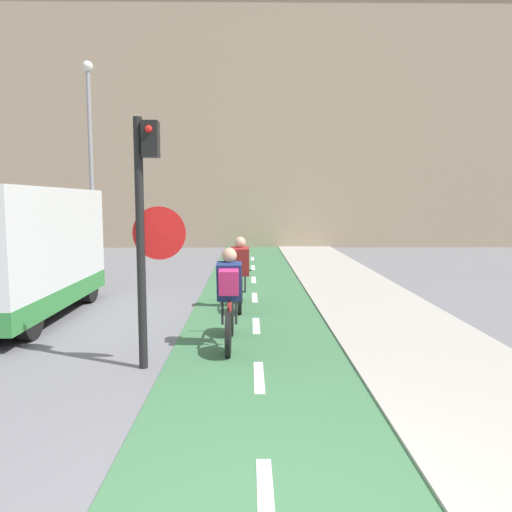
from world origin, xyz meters
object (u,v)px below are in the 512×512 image
(cyclist_near, at_px, (229,300))
(cyclist_far, at_px, (240,276))
(traffic_light_pole, at_px, (147,216))
(van, at_px, (14,255))
(street_lamp_far, at_px, (90,141))

(cyclist_near, relative_size, cyclist_far, 1.01)
(traffic_light_pole, relative_size, cyclist_near, 1.85)
(cyclist_far, bearing_deg, van, -169.26)
(street_lamp_far, xyz_separation_m, van, (1.21, -8.50, -3.02))
(traffic_light_pole, distance_m, street_lamp_far, 12.24)
(cyclist_far, xyz_separation_m, van, (-4.08, -0.77, 0.51))
(traffic_light_pole, distance_m, cyclist_near, 1.85)
(street_lamp_far, distance_m, van, 9.11)
(street_lamp_far, height_order, cyclist_near, street_lamp_far)
(traffic_light_pole, height_order, cyclist_far, traffic_light_pole)
(cyclist_near, distance_m, cyclist_far, 2.63)
(traffic_light_pole, bearing_deg, van, 137.01)
(cyclist_far, height_order, van, van)
(street_lamp_far, relative_size, van, 1.53)
(cyclist_far, bearing_deg, street_lamp_far, 124.39)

